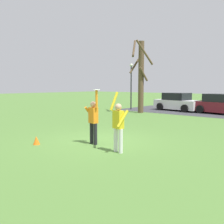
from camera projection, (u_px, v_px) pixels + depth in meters
ground_plane at (100, 141)px, 9.92m from camera, size 120.00×120.00×0.00m
person_catcher at (93, 119)px, 9.35m from camera, size 0.57×0.49×2.08m
person_defender at (118, 124)px, 8.19m from camera, size 0.60×0.51×2.04m
frisbee_disc at (96, 90)px, 9.06m from camera, size 0.26×0.26×0.02m
parked_car_white at (178, 102)px, 22.06m from camera, size 4.30×2.45×1.59m
parked_car_maroon at (220, 105)px, 19.48m from camera, size 4.30×2.45×1.59m
parking_strip at (221, 113)px, 19.76m from camera, size 17.03×6.40×0.01m
bare_tree_tall at (141, 75)px, 20.00m from camera, size 1.97×1.96×5.99m
lamppost_by_lot at (131, 82)px, 22.84m from camera, size 0.28×0.28×4.26m
field_cone_orange at (36, 140)px, 9.37m from camera, size 0.26×0.26×0.32m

